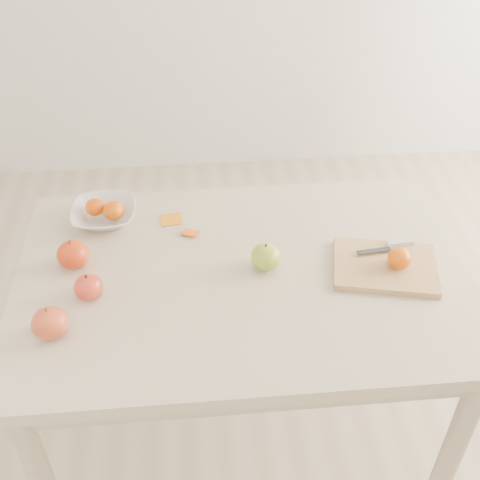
{
  "coord_description": "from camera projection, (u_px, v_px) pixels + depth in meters",
  "views": [
    {
      "loc": [
        -0.11,
        -1.18,
        1.83
      ],
      "look_at": [
        0.0,
        0.05,
        0.82
      ],
      "focal_mm": 45.0,
      "sensor_mm": 36.0,
      "label": 1
    }
  ],
  "objects": [
    {
      "name": "table",
      "position": [
        242.0,
        299.0,
        1.66
      ],
      "size": [
        1.2,
        0.8,
        0.75
      ],
      "color": "beige",
      "rests_on": "ground"
    },
    {
      "name": "bowl_tangerine_near",
      "position": [
        95.0,
        207.0,
        1.75
      ],
      "size": [
        0.06,
        0.06,
        0.05
      ],
      "primitive_type": "ellipsoid",
      "color": "#D46007",
      "rests_on": "fruit_bowl"
    },
    {
      "name": "apple_red_a",
      "position": [
        73.0,
        255.0,
        1.59
      ],
      "size": [
        0.09,
        0.09,
        0.08
      ],
      "primitive_type": "ellipsoid",
      "color": "#920D03",
      "rests_on": "table"
    },
    {
      "name": "fruit_bowl",
      "position": [
        104.0,
        214.0,
        1.76
      ],
      "size": [
        0.19,
        0.19,
        0.05
      ],
      "primitive_type": "imported",
      "color": "silver",
      "rests_on": "table"
    },
    {
      "name": "board_tangerine",
      "position": [
        399.0,
        258.0,
        1.57
      ],
      "size": [
        0.06,
        0.06,
        0.05
      ],
      "primitive_type": "ellipsoid",
      "color": "#C94C07",
      "rests_on": "cutting_board"
    },
    {
      "name": "paring_knife",
      "position": [
        395.0,
        244.0,
        1.65
      ],
      "size": [
        0.17,
        0.05,
        0.01
      ],
      "color": "silver",
      "rests_on": "cutting_board"
    },
    {
      "name": "cutting_board",
      "position": [
        385.0,
        267.0,
        1.6
      ],
      "size": [
        0.31,
        0.25,
        0.02
      ],
      "primitive_type": "cube",
      "rotation": [
        0.0,
        0.0,
        -0.22
      ],
      "color": "tan",
      "rests_on": "table"
    },
    {
      "name": "apple_red_d",
      "position": [
        50.0,
        323.0,
        1.4
      ],
      "size": [
        0.09,
        0.09,
        0.08
      ],
      "primitive_type": "ellipsoid",
      "color": "maroon",
      "rests_on": "table"
    },
    {
      "name": "ground",
      "position": [
        241.0,
        433.0,
        2.07
      ],
      "size": [
        3.5,
        3.5,
        0.0
      ],
      "primitive_type": "plane",
      "color": "#C6B293",
      "rests_on": "ground"
    },
    {
      "name": "orange_peel_b",
      "position": [
        190.0,
        234.0,
        1.72
      ],
      "size": [
        0.05,
        0.05,
        0.01
      ],
      "primitive_type": "cube",
      "rotation": [
        -0.14,
        0.0,
        -0.37
      ],
      "color": "#E0550F",
      "rests_on": "table"
    },
    {
      "name": "apple_green",
      "position": [
        266.0,
        257.0,
        1.59
      ],
      "size": [
        0.08,
        0.08,
        0.07
      ],
      "primitive_type": "ellipsoid",
      "color": "#5F8A1D",
      "rests_on": "table"
    },
    {
      "name": "apple_red_b",
      "position": [
        88.0,
        287.0,
        1.51
      ],
      "size": [
        0.07,
        0.07,
        0.07
      ],
      "primitive_type": "ellipsoid",
      "color": "maroon",
      "rests_on": "table"
    },
    {
      "name": "bowl_tangerine_far",
      "position": [
        113.0,
        211.0,
        1.73
      ],
      "size": [
        0.06,
        0.06,
        0.05
      ],
      "primitive_type": "ellipsoid",
      "color": "orange",
      "rests_on": "fruit_bowl"
    },
    {
      "name": "orange_peel_a",
      "position": [
        171.0,
        221.0,
        1.77
      ],
      "size": [
        0.06,
        0.05,
        0.01
      ],
      "primitive_type": "cube",
      "rotation": [
        0.21,
        0.0,
        0.11
      ],
      "color": "orange",
      "rests_on": "table"
    }
  ]
}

